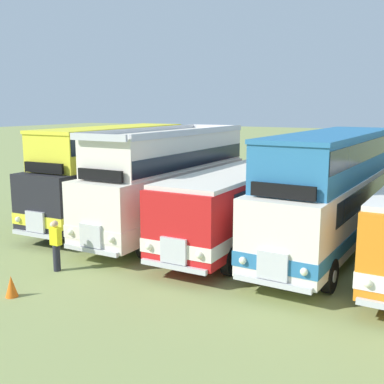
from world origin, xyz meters
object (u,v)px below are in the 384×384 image
object	(u,v)px
bus_first_in_row	(112,171)
marshal_person	(56,245)
bus_fourth_in_row	(331,187)
bus_second_in_row	(170,179)
bus_third_in_row	(245,199)
cone_near_end	(11,286)

from	to	relation	value
bus_first_in_row	marshal_person	xyz separation A→B (m)	(2.72, -6.26, -1.58)
marshal_person	bus_fourth_in_row	bearing A→B (deg)	42.60
bus_first_in_row	bus_second_in_row	xyz separation A→B (m)	(3.33, -0.21, -0.11)
bus_second_in_row	marshal_person	bearing A→B (deg)	-95.81
bus_first_in_row	marshal_person	distance (m)	7.00
bus_third_in_row	marshal_person	size ratio (longest dim) A/B	6.44
bus_third_in_row	bus_fourth_in_row	world-z (taller)	bus_fourth_in_row
bus_first_in_row	bus_third_in_row	bearing A→B (deg)	1.46
bus_first_in_row	bus_fourth_in_row	world-z (taller)	same
bus_second_in_row	bus_first_in_row	bearing A→B (deg)	176.33
bus_fourth_in_row	marshal_person	xyz separation A→B (m)	(-7.28, -6.69, -1.59)
bus_first_in_row	marshal_person	world-z (taller)	bus_first_in_row
bus_second_in_row	cone_near_end	size ratio (longest dim) A/B	16.14
cone_near_end	marshal_person	world-z (taller)	marshal_person
bus_first_in_row	bus_third_in_row	size ratio (longest dim) A/B	0.88
bus_third_in_row	bus_second_in_row	bearing A→B (deg)	-173.42
bus_third_in_row	bus_first_in_row	bearing A→B (deg)	-178.54
cone_near_end	marshal_person	bearing A→B (deg)	102.69
bus_second_in_row	cone_near_end	xyz separation A→B (m)	(-0.11, -8.30, -2.04)
bus_first_in_row	marshal_person	size ratio (longest dim) A/B	5.69
bus_second_in_row	bus_fourth_in_row	distance (m)	6.69
bus_fourth_in_row	bus_first_in_row	bearing A→B (deg)	-177.51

